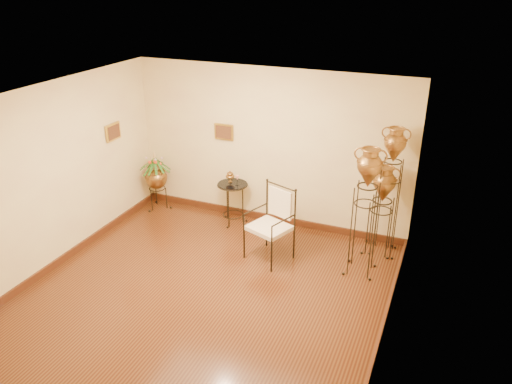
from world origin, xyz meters
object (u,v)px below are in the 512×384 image
at_px(amphora_tall, 390,191).
at_px(planter_urn, 156,176).
at_px(armchair, 269,225).
at_px(amphora_mid, 365,211).
at_px(side_table, 233,202).

distance_m(amphora_tall, planter_urn, 4.32).
height_order(amphora_tall, armchair, amphora_tall).
height_order(amphora_tall, planter_urn, amphora_tall).
height_order(amphora_mid, planter_urn, amphora_mid).
height_order(amphora_mid, side_table, amphora_mid).
xyz_separation_m(amphora_mid, armchair, (-1.42, -0.18, -0.42)).
relative_size(amphora_mid, armchair, 1.69).
height_order(amphora_tall, amphora_mid, amphora_tall).
distance_m(amphora_mid, planter_urn, 4.14).
relative_size(planter_urn, side_table, 1.24).
xyz_separation_m(armchair, side_table, (-1.05, 0.90, -0.20)).
relative_size(planter_urn, armchair, 1.01).
height_order(planter_urn, side_table, planter_urn).
bearing_deg(side_table, armchair, -40.66).
bearing_deg(amphora_tall, side_table, 179.98).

